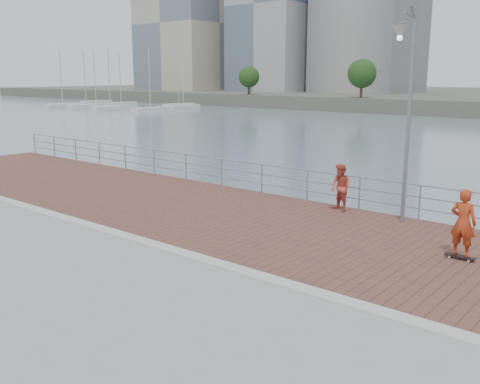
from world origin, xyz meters
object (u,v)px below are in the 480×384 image
Objects in this scene: skateboarder at (463,223)px; guardrail at (333,185)px; street_lamp at (405,79)px; bystander at (340,188)px.

guardrail is at bearing -27.44° from skateboarder.
street_lamp is 4.66m from skateboarder.
guardrail is 25.11× the size of bystander.
street_lamp reaches higher than guardrail.
bystander is at bearing 171.34° from street_lamp.
street_lamp is 4.09m from bystander.
skateboarder is at bearing -7.36° from bystander.
guardrail is at bearing 161.13° from street_lamp.
bystander reaches higher than guardrail.
street_lamp is (2.76, -0.94, 3.60)m from guardrail.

